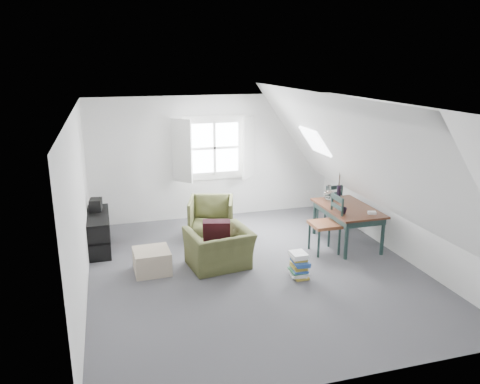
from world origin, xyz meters
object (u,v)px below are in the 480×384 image
object	(u,v)px
dining_table	(348,212)
dining_chair_far	(330,204)
armchair_near	(219,267)
dining_chair_near	(327,223)
ottoman	(152,261)
armchair_far	(211,236)
magazine_stack	(299,265)
media_shelf	(98,234)

from	to	relation	value
dining_table	dining_chair_far	distance (m)	0.99
armchair_near	dining_chair_near	size ratio (longest dim) A/B	0.96
ottoman	armchair_near	bearing A→B (deg)	-6.00
dining_table	dining_chair_near	size ratio (longest dim) A/B	1.38
armchair_near	dining_chair_far	bearing A→B (deg)	-161.39
armchair_near	armchair_far	world-z (taller)	armchair_far
ottoman	magazine_stack	bearing A→B (deg)	-20.73
dining_chair_near	media_shelf	size ratio (longest dim) A/B	0.81
ottoman	dining_table	xyz separation A→B (m)	(3.45, 0.22, 0.41)
dining_chair_far	media_shelf	bearing A→B (deg)	0.04
armchair_near	media_shelf	xyz separation A→B (m)	(-1.84, 1.27, 0.28)
armchair_far	magazine_stack	xyz separation A→B (m)	(0.90, -2.04, 0.20)
armchair_far	dining_chair_far	distance (m)	2.43
armchair_near	armchair_far	xyz separation A→B (m)	(0.17, 1.35, 0.00)
dining_table	magazine_stack	size ratio (longest dim) A/B	3.49
ottoman	media_shelf	distance (m)	1.41
ottoman	media_shelf	world-z (taller)	media_shelf
armchair_near	ottoman	xyz separation A→B (m)	(-1.04, 0.11, 0.18)
dining_chair_far	magazine_stack	size ratio (longest dim) A/B	2.17
armchair_far	dining_chair_near	world-z (taller)	dining_chair_near
dining_chair_far	magazine_stack	world-z (taller)	dining_chair_far
dining_chair_near	armchair_far	bearing A→B (deg)	-128.19
armchair_near	armchair_far	bearing A→B (deg)	-105.61
armchair_far	ottoman	size ratio (longest dim) A/B	1.50
dining_chair_far	armchair_far	bearing A→B (deg)	-1.65
dining_table	armchair_far	bearing A→B (deg)	151.16
dining_table	dining_chair_far	bearing A→B (deg)	76.86
dining_chair_far	dining_chair_near	world-z (taller)	dining_chair_near
armchair_near	ottoman	distance (m)	1.06
dining_chair_near	media_shelf	distance (m)	3.93
ottoman	armchair_far	bearing A→B (deg)	45.65
dining_chair_far	dining_table	bearing A→B (deg)	80.72
dining_table	magazine_stack	bearing A→B (deg)	-146.85
dining_chair_far	dining_chair_near	distance (m)	1.37
ottoman	dining_chair_near	distance (m)	2.96
armchair_far	armchair_near	bearing A→B (deg)	-80.83
dining_table	media_shelf	xyz separation A→B (m)	(-4.25, 0.94, -0.31)
ottoman	dining_table	bearing A→B (deg)	3.62
armchair_far	media_shelf	distance (m)	2.04
armchair_near	media_shelf	bearing A→B (deg)	-42.83
armchair_far	dining_chair_far	xyz separation A→B (m)	(2.38, -0.06, 0.44)
dining_chair_near	dining_chair_far	bearing A→B (deg)	149.10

